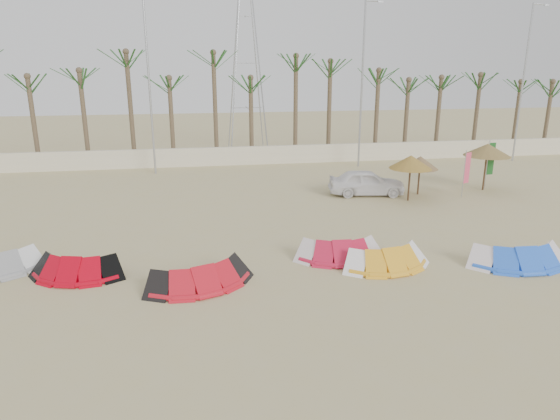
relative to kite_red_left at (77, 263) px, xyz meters
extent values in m
plane|color=tan|center=(7.55, -3.69, -0.42)|extent=(120.00, 120.00, 0.00)
cube|color=beige|center=(7.55, 18.31, 0.23)|extent=(60.00, 0.30, 1.30)
cylinder|color=brown|center=(-6.45, 19.81, 2.83)|extent=(0.32, 0.32, 6.50)
ellipsoid|color=#194719|center=(-6.45, 19.81, 6.08)|extent=(4.00, 4.00, 2.40)
cylinder|color=brown|center=(3.55, 19.81, 2.83)|extent=(0.32, 0.32, 6.50)
ellipsoid|color=#194719|center=(3.55, 19.81, 6.08)|extent=(4.00, 4.00, 2.40)
cylinder|color=brown|center=(13.55, 19.81, 2.83)|extent=(0.32, 0.32, 6.50)
ellipsoid|color=#194719|center=(13.55, 19.81, 6.08)|extent=(4.00, 4.00, 2.40)
cylinder|color=brown|center=(23.55, 19.81, 2.83)|extent=(0.32, 0.32, 6.50)
ellipsoid|color=#194719|center=(23.55, 19.81, 6.08)|extent=(4.00, 4.00, 2.40)
cylinder|color=brown|center=(31.55, 19.81, 2.83)|extent=(0.32, 0.32, 6.50)
ellipsoid|color=#194719|center=(31.55, 19.81, 6.08)|extent=(4.00, 4.00, 2.40)
cylinder|color=#A5A8AD|center=(1.55, 16.31, 5.08)|extent=(0.14, 0.14, 11.00)
cylinder|color=#A5A8AD|center=(15.55, 16.31, 5.08)|extent=(0.14, 0.14, 11.00)
cylinder|color=#A5A8AD|center=(16.05, 16.31, 10.48)|extent=(1.00, 0.08, 0.08)
cube|color=#A5A8AD|center=(16.55, 16.31, 10.43)|extent=(0.35, 0.14, 0.10)
cylinder|color=#A5A8AD|center=(27.55, 16.31, 5.08)|extent=(0.14, 0.14, 11.00)
cylinder|color=#A5A8AD|center=(28.05, 16.31, 10.48)|extent=(1.00, 0.08, 0.08)
cube|color=#A5A8AD|center=(28.55, 16.31, 10.43)|extent=(0.35, 0.14, 0.10)
cube|color=silver|center=(-1.63, 0.64, -0.17)|extent=(0.81, 1.20, 0.40)
cylinder|color=#B40112|center=(0.00, -0.31, -0.32)|extent=(2.85, 0.89, 0.20)
cube|color=black|center=(-1.30, -0.21, -0.17)|extent=(0.85, 1.21, 0.40)
cube|color=black|center=(1.30, -0.21, -0.17)|extent=(0.85, 1.21, 0.40)
cylinder|color=red|center=(4.20, -1.73, -0.32)|extent=(3.18, 1.31, 0.20)
cube|color=black|center=(2.71, -1.63, -0.17)|extent=(0.94, 1.24, 0.40)
cube|color=black|center=(5.69, -1.63, -0.17)|extent=(0.94, 1.24, 0.40)
cylinder|color=red|center=(9.39, -0.24, -0.32)|extent=(2.98, 0.38, 0.20)
cube|color=silver|center=(8.06, -0.14, -0.17)|extent=(0.67, 1.13, 0.40)
cube|color=silver|center=(10.73, -0.14, -0.17)|extent=(0.67, 1.13, 0.40)
cylinder|color=gold|center=(10.85, -1.30, -0.32)|extent=(2.94, 0.66, 0.20)
cube|color=white|center=(9.52, -1.20, -0.17)|extent=(0.77, 1.18, 0.40)
cube|color=white|center=(12.17, -1.20, -0.17)|extent=(0.77, 1.18, 0.40)
cylinder|color=blue|center=(15.66, -1.87, -0.32)|extent=(3.43, 0.40, 0.20)
cube|color=silver|center=(14.12, -1.77, -0.17)|extent=(0.66, 1.13, 0.40)
cube|color=silver|center=(17.20, -1.77, -0.17)|extent=(0.66, 1.13, 0.40)
cylinder|color=#4C331E|center=(16.40, 8.35, 0.61)|extent=(0.10, 0.10, 2.06)
cone|color=olive|center=(16.40, 8.35, 1.39)|extent=(2.00, 2.00, 0.70)
cylinder|color=#4C331E|center=(15.33, 7.20, 0.76)|extent=(0.10, 0.10, 2.35)
cone|color=olive|center=(15.33, 7.20, 1.68)|extent=(2.25, 2.25, 0.70)
cylinder|color=#4C331E|center=(20.54, 8.64, 0.88)|extent=(0.10, 0.10, 2.59)
cone|color=olive|center=(20.54, 8.64, 1.92)|extent=(2.60, 2.60, 0.70)
cylinder|color=#A5A8AD|center=(18.52, 7.37, 0.88)|extent=(0.04, 0.04, 2.59)
cube|color=#E14563|center=(18.74, 7.37, 1.19)|extent=(0.40, 0.17, 1.68)
cylinder|color=#A5A8AD|center=(20.77, 8.86, 1.01)|extent=(0.04, 0.04, 2.85)
cube|color=#18551D|center=(20.99, 8.86, 1.35)|extent=(0.42, 0.05, 1.86)
imported|color=white|center=(13.50, 8.72, 0.29)|extent=(4.36, 2.27, 1.42)
camera|label=1|loc=(4.27, -17.00, 6.74)|focal=32.00mm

